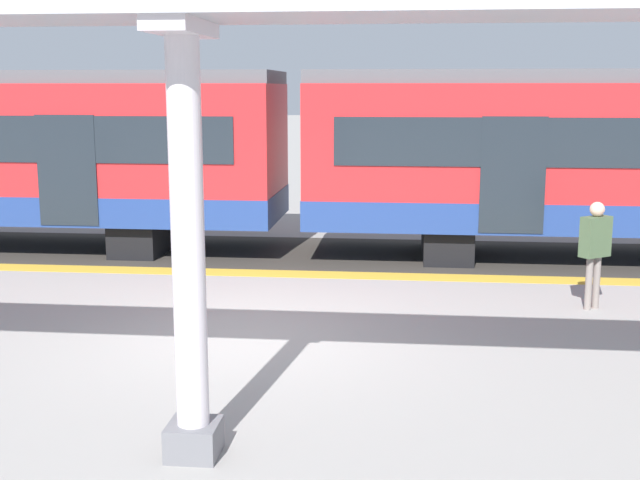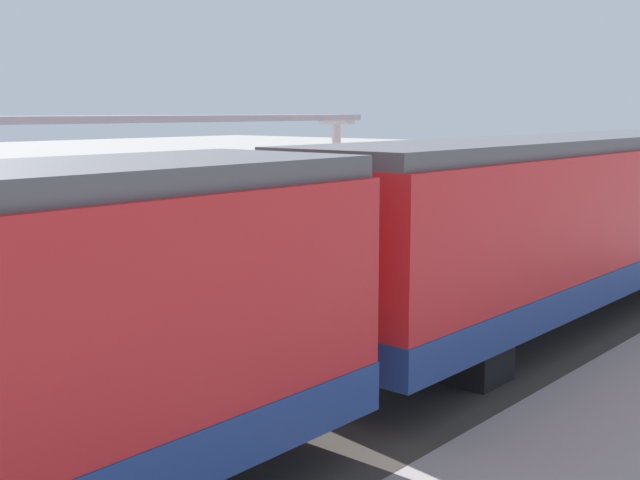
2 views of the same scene
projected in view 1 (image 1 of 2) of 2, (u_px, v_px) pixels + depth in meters
name	position (u px, v px, depth m)	size (l,w,h in m)	color
ground_plane	(246.00, 337.00, 10.50)	(176.00, 176.00, 0.00)	gray
tactile_edge_strip	(287.00, 274.00, 14.05)	(0.54, 29.95, 0.01)	gold
trackbed	(301.00, 252.00, 15.88)	(3.20, 41.95, 0.01)	#38332D
canopy_pillar_second	(188.00, 245.00, 6.76)	(1.10, 0.44, 3.69)	slate
canopy_beam	(166.00, 9.00, 6.42)	(1.20, 24.02, 0.16)	#A8AAB2
passenger_waiting_near_edge	(595.00, 243.00, 11.65)	(0.43, 0.49, 1.57)	gray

